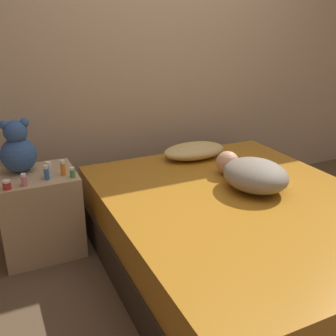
{
  "coord_description": "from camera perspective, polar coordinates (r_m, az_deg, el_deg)",
  "views": [
    {
      "loc": [
        -1.34,
        -1.77,
        1.53
      ],
      "look_at": [
        -0.39,
        0.25,
        0.67
      ],
      "focal_mm": 42.0,
      "sensor_mm": 36.0,
      "label": 1
    }
  ],
  "objects": [
    {
      "name": "bottle_green",
      "position": [
        2.57,
        -13.71,
        -0.65
      ],
      "size": [
        0.03,
        0.03,
        0.07
      ],
      "color": "#3D8E4C",
      "rests_on": "nightstand"
    },
    {
      "name": "teddy_bear",
      "position": [
        2.73,
        -20.96,
        2.56
      ],
      "size": [
        0.23,
        0.23,
        0.36
      ],
      "color": "#335693",
      "rests_on": "nightstand"
    },
    {
      "name": "bottle_clear",
      "position": [
        2.61,
        -16.9,
        -0.2
      ],
      "size": [
        0.04,
        0.04,
        0.1
      ],
      "color": "silver",
      "rests_on": "nightstand"
    },
    {
      "name": "wall_back",
      "position": [
        3.33,
        -1.44,
        17.22
      ],
      "size": [
        8.0,
        0.06,
        2.6
      ],
      "color": "tan",
      "rests_on": "ground_plane"
    },
    {
      "name": "ground_plane",
      "position": [
        2.7,
        10.12,
        -13.81
      ],
      "size": [
        12.0,
        12.0,
        0.0
      ],
      "primitive_type": "plane",
      "color": "brown"
    },
    {
      "name": "bottle_red",
      "position": [
        2.52,
        -22.34,
        -2.27
      ],
      "size": [
        0.05,
        0.05,
        0.06
      ],
      "color": "#B72D2D",
      "rests_on": "nightstand"
    },
    {
      "name": "bottle_blue",
      "position": [
        2.57,
        -17.25,
        -0.65
      ],
      "size": [
        0.03,
        0.03,
        0.1
      ],
      "color": "#3866B2",
      "rests_on": "nightstand"
    },
    {
      "name": "nightstand",
      "position": [
        2.82,
        -18.1,
        -6.21
      ],
      "size": [
        0.51,
        0.46,
        0.57
      ],
      "color": "tan",
      "rests_on": "ground_plane"
    },
    {
      "name": "bottle_pink",
      "position": [
        2.53,
        -20.17,
        -1.63
      ],
      "size": [
        0.03,
        0.03,
        0.08
      ],
      "color": "pink",
      "rests_on": "nightstand"
    },
    {
      "name": "person_lying",
      "position": [
        2.59,
        12.11,
        -0.8
      ],
      "size": [
        0.41,
        0.61,
        0.19
      ],
      "rotation": [
        0.0,
        0.0,
        0.05
      ],
      "color": "gray",
      "rests_on": "bed"
    },
    {
      "name": "bottle_orange",
      "position": [
        2.62,
        -15.0,
        0.03
      ],
      "size": [
        0.03,
        0.03,
        0.1
      ],
      "color": "orange",
      "rests_on": "nightstand"
    },
    {
      "name": "bed",
      "position": [
        2.57,
        10.47,
        -9.39
      ],
      "size": [
        1.61,
        1.99,
        0.49
      ],
      "color": "#2D2319",
      "rests_on": "ground_plane"
    },
    {
      "name": "pillow",
      "position": [
        3.09,
        3.83,
        2.52
      ],
      "size": [
        0.51,
        0.3,
        0.11
      ],
      "color": "tan",
      "rests_on": "bed"
    }
  ]
}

